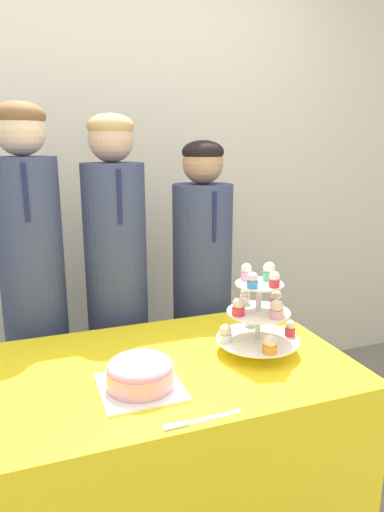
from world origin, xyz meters
TOP-DOWN VIEW (x-y plane):
  - wall_back at (0.00, 1.57)m, footprint 9.00×0.06m
  - table at (0.00, 0.38)m, footprint 1.24×0.76m
  - round_cake at (-0.12, 0.25)m, footprint 0.24×0.24m
  - cake_knife at (-0.04, 0.03)m, footprint 0.23×0.03m
  - cupcake_stand at (0.33, 0.35)m, footprint 0.30×0.30m
  - student_0 at (-0.40, 0.98)m, footprint 0.26×0.27m
  - student_1 at (-0.05, 0.98)m, footprint 0.27×0.28m
  - student_2 at (0.37, 0.98)m, footprint 0.28×0.29m

SIDE VIEW (x-z plane):
  - table at x=0.00m, z-range 0.00..0.75m
  - student_2 at x=0.37m, z-range -0.03..1.46m
  - cake_knife at x=-0.04m, z-range 0.75..0.76m
  - student_1 at x=-0.05m, z-range -0.02..1.58m
  - round_cake at x=-0.12m, z-range 0.75..0.86m
  - student_0 at x=-0.40m, z-range -0.01..1.62m
  - cupcake_stand at x=0.33m, z-range 0.74..1.06m
  - wall_back at x=0.00m, z-range 0.00..2.70m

